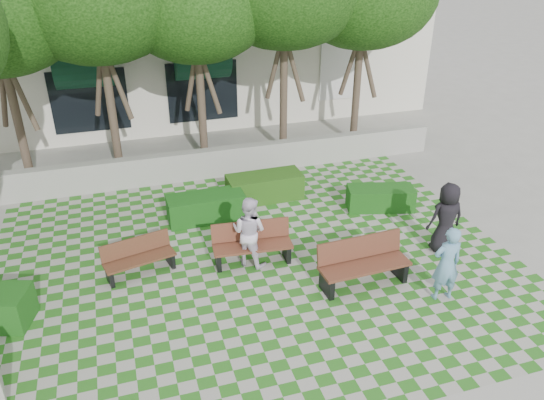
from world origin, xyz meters
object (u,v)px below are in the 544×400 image
object	(u,v)px
bench_west	(139,258)
person_blue	(447,264)
person_dark	(446,218)
person_white	(249,232)
bench_mid	(252,244)
hedge_midright	(265,187)
hedge_midleft	(206,207)
bench_east	(363,263)
hedge_east	(380,198)

from	to	relation	value
bench_west	person_blue	xyz separation A→B (m)	(6.07, -2.84, 0.46)
person_dark	person_white	xyz separation A→B (m)	(-4.65, 0.83, -0.03)
person_dark	person_white	world-z (taller)	person_dark
bench_mid	hedge_midright	size ratio (longest dim) A/B	0.88
hedge_midleft	person_blue	world-z (taller)	person_blue
bench_east	bench_mid	size ratio (longest dim) A/B	1.09
hedge_midright	hedge_east	bearing A→B (deg)	-27.45
bench_west	person_white	world-z (taller)	person_white
hedge_east	person_dark	xyz separation A→B (m)	(0.46, -2.36, 0.57)
hedge_midleft	person_dark	xyz separation A→B (m)	(5.22, -3.20, 0.53)
bench_east	bench_mid	xyz separation A→B (m)	(-2.10, 1.55, -0.05)
bench_west	hedge_east	distance (m)	6.79
hedge_midright	hedge_midleft	bearing A→B (deg)	-159.87
hedge_midleft	person_white	distance (m)	2.49
hedge_midleft	person_blue	xyz separation A→B (m)	(4.14, -4.85, 0.51)
person_blue	person_white	bearing A→B (deg)	-29.91
hedge_east	person_dark	world-z (taller)	person_dark
hedge_midright	bench_east	bearing A→B (deg)	-78.76
bench_mid	person_blue	distance (m)	4.33
bench_east	person_blue	world-z (taller)	person_blue
hedge_midleft	person_white	world-z (taller)	person_white
hedge_east	hedge_midleft	size ratio (longest dim) A/B	0.89
hedge_midleft	hedge_midright	bearing A→B (deg)	20.13
person_dark	person_blue	bearing A→B (deg)	59.63
hedge_east	person_white	size ratio (longest dim) A/B	1.06
person_dark	hedge_midright	bearing A→B (deg)	-46.11
hedge_midleft	person_dark	distance (m)	6.14
hedge_east	person_white	xyz separation A→B (m)	(-4.19, -1.53, 0.54)
hedge_east	person_dark	size ratio (longest dim) A/B	1.03
hedge_midright	hedge_midleft	size ratio (longest dim) A/B	1.05
bench_west	hedge_midleft	size ratio (longest dim) A/B	0.82
bench_west	person_dark	world-z (taller)	person_dark
hedge_midleft	person_blue	distance (m)	6.39
hedge_midright	bench_mid	bearing A→B (deg)	-111.80
bench_east	hedge_midright	bearing A→B (deg)	98.44
bench_east	bench_west	distance (m)	5.03
person_dark	bench_east	bearing A→B (deg)	17.83
person_white	hedge_midleft	bearing A→B (deg)	-35.69
bench_east	hedge_east	world-z (taller)	bench_east
bench_mid	hedge_east	world-z (taller)	bench_mid
hedge_east	person_dark	bearing A→B (deg)	-79.05
bench_west	hedge_midleft	world-z (taller)	bench_west
bench_mid	bench_west	distance (m)	2.60
hedge_midleft	bench_mid	bearing A→B (deg)	-74.33
person_blue	person_white	distance (m)	4.35
bench_east	hedge_midleft	world-z (taller)	bench_east
hedge_midright	person_blue	bearing A→B (deg)	-67.40
hedge_midleft	hedge_east	bearing A→B (deg)	-10.03
bench_mid	person_dark	xyz separation A→B (m)	(4.57, -0.89, 0.42)
bench_east	hedge_midleft	size ratio (longest dim) A/B	1.01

